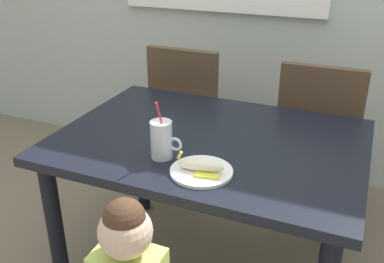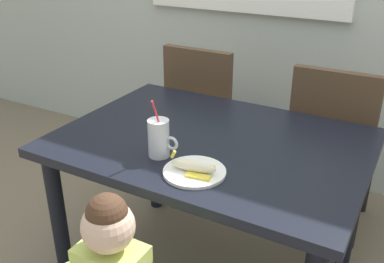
{
  "view_description": "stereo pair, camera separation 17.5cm",
  "coord_description": "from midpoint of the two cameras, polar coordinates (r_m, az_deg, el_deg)",
  "views": [
    {
      "loc": [
        0.58,
        -1.56,
        1.56
      ],
      "look_at": [
        -0.04,
        -0.09,
        0.82
      ],
      "focal_mm": 40.63,
      "sensor_mm": 36.0,
      "label": 1
    },
    {
      "loc": [
        0.73,
        -1.48,
        1.56
      ],
      "look_at": [
        -0.04,
        -0.09,
        0.82
      ],
      "focal_mm": 40.63,
      "sensor_mm": 36.0,
      "label": 2
    }
  ],
  "objects": [
    {
      "name": "snack_plate",
      "position": [
        1.58,
        -1.95,
        -5.35
      ],
      "size": [
        0.23,
        0.23,
        0.01
      ],
      "primitive_type": "cylinder",
      "color": "white",
      "rests_on": "dining_table"
    },
    {
      "name": "dining_chair_right",
      "position": [
        2.43,
        14.29,
        -0.54
      ],
      "size": [
        0.44,
        0.44,
        0.96
      ],
      "rotation": [
        0.0,
        0.0,
        3.14
      ],
      "color": "#4C3826",
      "rests_on": "ground"
    },
    {
      "name": "peeled_banana",
      "position": [
        1.56,
        -1.98,
        -4.66
      ],
      "size": [
        0.17,
        0.12,
        0.07
      ],
      "rotation": [
        0.0,
        0.0,
        0.15
      ],
      "color": "#F4EAC6",
      "rests_on": "snack_plate"
    },
    {
      "name": "dining_table",
      "position": [
        1.89,
        -0.38,
        -3.73
      ],
      "size": [
        1.28,
        0.93,
        0.76
      ],
      "color": "black",
      "rests_on": "ground"
    },
    {
      "name": "dining_chair_left",
      "position": [
        2.66,
        -2.11,
        2.55
      ],
      "size": [
        0.44,
        0.44,
        0.96
      ],
      "rotation": [
        0.0,
        0.0,
        3.14
      ],
      "color": "#4C3826",
      "rests_on": "ground"
    },
    {
      "name": "milk_cup",
      "position": [
        1.67,
        -7.01,
        -1.41
      ],
      "size": [
        0.13,
        0.09,
        0.25
      ],
      "color": "silver",
      "rests_on": "dining_table"
    }
  ]
}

